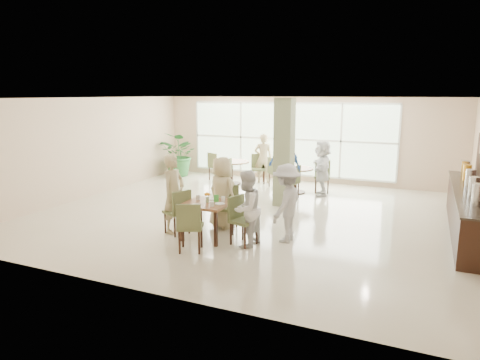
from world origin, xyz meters
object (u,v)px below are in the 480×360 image
at_px(teen_standing, 286,203).
at_px(adult_a, 284,167).
at_px(buffet_counter, 469,208).
at_px(teen_right, 246,209).
at_px(main_table, 207,207).
at_px(adult_standing, 263,158).
at_px(adult_b, 322,168).
at_px(round_table_left, 231,166).
at_px(potted_plant, 180,154).
at_px(teen_left, 174,194).
at_px(teen_far, 222,193).
at_px(round_table_right, 296,174).

xyz_separation_m(teen_standing, adult_a, (-1.14, 3.38, 0.13)).
xyz_separation_m(buffet_counter, teen_right, (-3.99, -2.57, 0.19)).
bearing_deg(main_table, adult_standing, 99.36).
bearing_deg(adult_b, round_table_left, -113.38).
distance_m(potted_plant, adult_standing, 3.12).
height_order(teen_left, adult_b, teen_left).
bearing_deg(potted_plant, teen_far, -50.11).
bearing_deg(potted_plant, main_table, -53.93).
bearing_deg(adult_b, adult_standing, -130.62).
relative_size(round_table_left, teen_far, 0.73).
relative_size(buffet_counter, adult_standing, 2.89).
xyz_separation_m(teen_far, adult_a, (0.41, 3.08, 0.12)).
height_order(teen_standing, adult_a, adult_a).
bearing_deg(main_table, round_table_left, 109.64).
distance_m(round_table_left, buffet_counter, 7.18).
distance_m(main_table, buffet_counter, 5.47).
height_order(round_table_right, teen_standing, teen_standing).
xyz_separation_m(teen_right, teen_standing, (0.62, 0.57, 0.04)).
bearing_deg(buffet_counter, teen_left, -157.45).
bearing_deg(potted_plant, teen_right, -48.85).
bearing_deg(teen_standing, teen_far, -96.65).
xyz_separation_m(potted_plant, adult_b, (5.31, -0.90, 0.02)).
xyz_separation_m(main_table, potted_plant, (-4.06, 5.57, 0.13)).
bearing_deg(round_table_left, potted_plant, 167.73).
bearing_deg(buffet_counter, adult_b, 148.80).
xyz_separation_m(buffet_counter, adult_standing, (-5.82, 3.21, 0.26)).
relative_size(teen_far, adult_standing, 0.97).
height_order(buffet_counter, teen_far, buffet_counter).
relative_size(main_table, teen_standing, 0.57).
height_order(round_table_right, adult_b, adult_b).
distance_m(teen_right, adult_standing, 6.06).
distance_m(teen_right, teen_standing, 0.84).
bearing_deg(adult_b, teen_standing, -12.33).
relative_size(teen_left, adult_b, 1.04).
bearing_deg(teen_far, teen_right, 158.87).
relative_size(main_table, round_table_right, 0.86).
bearing_deg(teen_far, buffet_counter, -139.38).
xyz_separation_m(round_table_right, teen_standing, (1.04, -4.21, 0.22)).
bearing_deg(adult_standing, buffet_counter, 132.95).
bearing_deg(adult_standing, main_table, 81.20).
distance_m(adult_b, adult_standing, 2.42).
xyz_separation_m(round_table_right, potted_plant, (-4.52, 0.88, 0.22)).
relative_size(teen_far, adult_a, 0.87).
relative_size(buffet_counter, teen_left, 2.82).
bearing_deg(round_table_right, buffet_counter, -26.58).
bearing_deg(adult_standing, adult_a, 107.30).
distance_m(buffet_counter, teen_right, 4.75).
height_order(potted_plant, teen_standing, potted_plant).
bearing_deg(teen_far, round_table_right, -75.90).
bearing_deg(round_table_right, adult_b, -0.98).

